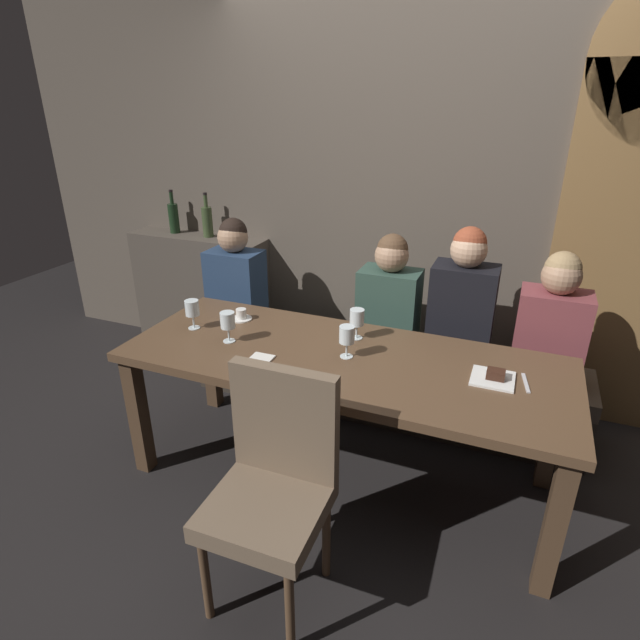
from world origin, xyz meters
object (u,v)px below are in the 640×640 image
Objects in this scene: wine_bottle_dark_red at (174,217)px; fork_on_table at (526,383)px; wine_glass_near_left at (228,322)px; chair_near_side at (274,476)px; espresso_cup at (241,315)px; wine_glass_center_back at (347,335)px; diner_bearded at (389,297)px; dessert_plate at (494,377)px; diner_near_end at (552,323)px; wine_bottle_pale_label at (207,221)px; banquette_bench at (378,379)px; wine_glass_far_right at (358,319)px; wine_glass_end_left at (192,309)px; dining_table at (342,371)px; diner_far_end at (463,302)px; diner_redhead at (236,276)px.

fork_on_table is at bearing -20.85° from wine_bottle_dark_red.
wine_glass_near_left is at bearing 175.40° from fork_on_table.
chair_near_side is 8.17× the size of espresso_cup.
wine_glass_center_back is at bearing 6.73° from wine_glass_near_left.
diner_bearded is at bearing 35.27° from espresso_cup.
dessert_plate is (0.73, 0.76, 0.20)m from chair_near_side.
diner_near_end is 2.45m from wine_bottle_pale_label.
banquette_bench is at bearing 133.32° from fork_on_table.
wine_glass_far_right is (0.00, -0.48, 0.62)m from banquette_bench.
wine_glass_end_left is 1.00× the size of wine_glass_far_right.
dining_table is 0.30m from wine_glass_far_right.
diner_bearded is 1.85m from wine_bottle_dark_red.
diner_far_end is at bearing 23.39° from espresso_cup.
dessert_plate is (1.40, -0.16, -0.01)m from espresso_cup.
espresso_cup is (-0.69, -0.01, -0.09)m from wine_glass_far_right.
wine_glass_far_right is 0.87m from fork_on_table.
diner_bearded is at bearing 134.70° from dessert_plate.
banquette_bench is at bearing 38.66° from wine_glass_end_left.
diner_bearded reaches higher than chair_near_side.
wine_glass_center_back is at bearing -35.31° from wine_bottle_pale_label.
dining_table is 0.86m from fork_on_table.
chair_near_side reaches higher than wine_glass_near_left.
wine_glass_near_left is 0.30m from espresso_cup.
wine_bottle_dark_red is (-1.80, 0.33, 0.27)m from diner_bearded.
fork_on_table is (0.85, -0.64, 0.51)m from banquette_bench.
dining_table is 13.41× the size of wine_glass_near_left.
fork_on_table is at bearing 8.38° from dessert_plate.
dessert_plate is (0.67, -0.68, -0.04)m from diner_bearded.
fork_on_table is (2.61, -0.99, -0.33)m from wine_bottle_dark_red.
wine_bottle_dark_red reaches higher than wine_glass_far_right.
dessert_plate is (0.24, -0.67, -0.09)m from diner_far_end.
wine_glass_far_right is (1.02, -0.48, 0.05)m from diner_redhead.
espresso_cup is at bearing 164.96° from fork_on_table.
diner_redhead is 0.71m from wine_glass_end_left.
wine_glass_end_left is 0.29m from espresso_cup.
wine_bottle_pale_label reaches higher than dessert_plate.
diner_bearded is 4.50× the size of wine_glass_center_back.
diner_redhead is 1.00× the size of diner_near_end.
wine_glass_center_back and wine_glass_far_right have the same top height.
dessert_plate is (0.69, 0.04, -0.10)m from wine_glass_center_back.
wine_bottle_dark_red reaches higher than dining_table.
wine_glass_center_back is (0.02, -0.70, 0.63)m from banquette_bench.
chair_near_side is 5.98× the size of wine_glass_center_back.
diner_near_end is at bearing 55.12° from chair_near_side.
wine_bottle_dark_red is (-1.76, 0.36, 0.84)m from banquette_bench.
diner_bearded is (0.06, 1.44, 0.24)m from chair_near_side.
wine_bottle_pale_label reaches higher than wine_glass_end_left.
wine_bottle_pale_label is (0.31, -0.01, 0.00)m from wine_bottle_dark_red.
espresso_cup is (-0.67, 0.92, 0.21)m from chair_near_side.
banquette_bench is at bearing 137.30° from dessert_plate.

